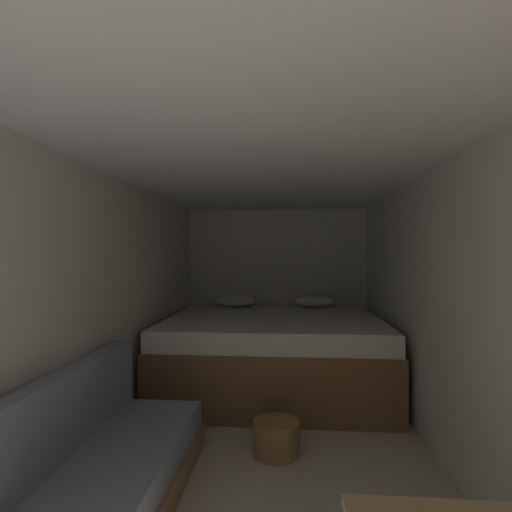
# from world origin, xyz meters

# --- Properties ---
(ground_plane) EXTENTS (7.43, 7.43, 0.00)m
(ground_plane) POSITION_xyz_m (0.00, 2.02, 0.00)
(ground_plane) COLOR beige
(wall_back) EXTENTS (2.48, 0.05, 2.06)m
(wall_back) POSITION_xyz_m (0.00, 4.76, 1.03)
(wall_back) COLOR silver
(wall_back) RESTS_ON ground
(wall_left) EXTENTS (0.05, 5.43, 2.06)m
(wall_left) POSITION_xyz_m (-1.22, 2.02, 1.03)
(wall_left) COLOR silver
(wall_left) RESTS_ON ground
(wall_right) EXTENTS (0.05, 5.43, 2.06)m
(wall_right) POSITION_xyz_m (1.22, 2.02, 1.03)
(wall_right) COLOR silver
(wall_right) RESTS_ON ground
(ceiling_slab) EXTENTS (2.48, 5.43, 0.05)m
(ceiling_slab) POSITION_xyz_m (0.00, 2.02, 2.09)
(ceiling_slab) COLOR white
(ceiling_slab) RESTS_ON wall_left
(bed) EXTENTS (2.26, 1.92, 0.94)m
(bed) POSITION_xyz_m (0.00, 3.73, 0.40)
(bed) COLOR brown
(bed) RESTS_ON ground
(wicker_basket) EXTENTS (0.34, 0.34, 0.24)m
(wicker_basket) POSITION_xyz_m (0.07, 2.35, 0.12)
(wicker_basket) COLOR olive
(wicker_basket) RESTS_ON ground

